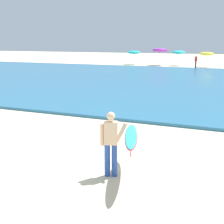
{
  "coord_description": "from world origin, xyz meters",
  "views": [
    {
      "loc": [
        6.0,
        -5.92,
        3.47
      ],
      "look_at": [
        2.12,
        3.5,
        1.1
      ],
      "focal_mm": 49.2,
      "sensor_mm": 36.0,
      "label": 1
    }
  ],
  "objects_px": {
    "beach_umbrella_2": "(179,52)",
    "beachgoer_near_row_left": "(196,61)",
    "beach_umbrella_0": "(134,52)",
    "surfer_with_board": "(121,139)",
    "beach_umbrella_3": "(207,54)",
    "beach_umbrella_1": "(160,50)"
  },
  "relations": [
    {
      "from": "beach_umbrella_3",
      "to": "surfer_with_board",
      "type": "bearing_deg",
      "value": -87.65
    },
    {
      "from": "beach_umbrella_3",
      "to": "beach_umbrella_0",
      "type": "bearing_deg",
      "value": 172.49
    },
    {
      "from": "surfer_with_board",
      "to": "beach_umbrella_0",
      "type": "relative_size",
      "value": 1.22
    },
    {
      "from": "beach_umbrella_2",
      "to": "beachgoer_near_row_left",
      "type": "xyz_separation_m",
      "value": [
        2.76,
        -2.68,
        -1.02
      ]
    },
    {
      "from": "beach_umbrella_0",
      "to": "beachgoer_near_row_left",
      "type": "distance_m",
      "value": 9.62
    },
    {
      "from": "surfer_with_board",
      "to": "beach_umbrella_1",
      "type": "distance_m",
      "value": 37.82
    },
    {
      "from": "surfer_with_board",
      "to": "beach_umbrella_1",
      "type": "bearing_deg",
      "value": 102.3
    },
    {
      "from": "beach_umbrella_3",
      "to": "beachgoer_near_row_left",
      "type": "xyz_separation_m",
      "value": [
        -1.23,
        -0.85,
        -0.95
      ]
    },
    {
      "from": "beach_umbrella_2",
      "to": "surfer_with_board",
      "type": "bearing_deg",
      "value": -81.73
    },
    {
      "from": "beach_umbrella_0",
      "to": "beach_umbrella_3",
      "type": "bearing_deg",
      "value": -7.51
    },
    {
      "from": "surfer_with_board",
      "to": "beach_umbrella_0",
      "type": "bearing_deg",
      "value": 107.96
    },
    {
      "from": "beach_umbrella_1",
      "to": "beach_umbrella_0",
      "type": "bearing_deg",
      "value": 178.41
    },
    {
      "from": "beach_umbrella_2",
      "to": "beachgoer_near_row_left",
      "type": "bearing_deg",
      "value": -44.21
    },
    {
      "from": "beach_umbrella_2",
      "to": "beach_umbrella_3",
      "type": "xyz_separation_m",
      "value": [
        3.99,
        -1.83,
        -0.08
      ]
    },
    {
      "from": "beachgoer_near_row_left",
      "to": "beach_umbrella_1",
      "type": "bearing_deg",
      "value": 158.31
    },
    {
      "from": "surfer_with_board",
      "to": "beach_umbrella_3",
      "type": "height_order",
      "value": "beach_umbrella_3"
    },
    {
      "from": "beachgoer_near_row_left",
      "to": "beach_umbrella_0",
      "type": "bearing_deg",
      "value": 166.46
    },
    {
      "from": "beach_umbrella_0",
      "to": "beach_umbrella_2",
      "type": "distance_m",
      "value": 6.57
    },
    {
      "from": "beach_umbrella_3",
      "to": "beachgoer_near_row_left",
      "type": "bearing_deg",
      "value": -145.39
    },
    {
      "from": "beach_umbrella_1",
      "to": "beach_umbrella_3",
      "type": "distance_m",
      "value": 6.72
    },
    {
      "from": "beach_umbrella_2",
      "to": "beachgoer_near_row_left",
      "type": "height_order",
      "value": "beach_umbrella_2"
    },
    {
      "from": "beach_umbrella_1",
      "to": "beachgoer_near_row_left",
      "type": "distance_m",
      "value": 5.91
    }
  ]
}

